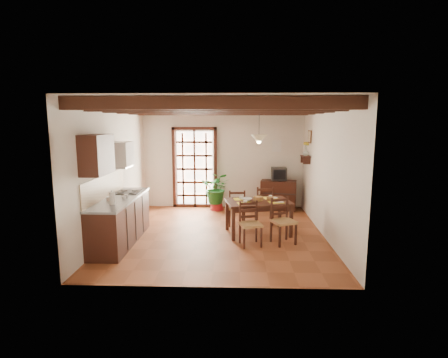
{
  "coord_description": "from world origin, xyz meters",
  "views": [
    {
      "loc": [
        0.36,
        -7.32,
        2.41
      ],
      "look_at": [
        0.1,
        0.4,
        1.15
      ],
      "focal_mm": 28.0,
      "sensor_mm": 36.0,
      "label": 1
    }
  ],
  "objects_px": {
    "kitchen_counter": "(120,220)",
    "potted_plant": "(217,190)",
    "chair_near_left": "(250,232)",
    "chair_far_left": "(236,214)",
    "chair_far_right": "(264,212)",
    "pendant_lamp": "(259,138)",
    "sideboard": "(278,195)",
    "crt_tv": "(279,174)",
    "chair_near_right": "(283,229)",
    "dining_table": "(258,205)"
  },
  "relations": [
    {
      "from": "chair_far_right",
      "to": "sideboard",
      "type": "distance_m",
      "value": 1.51
    },
    {
      "from": "chair_far_right",
      "to": "crt_tv",
      "type": "bearing_deg",
      "value": -113.3
    },
    {
      "from": "chair_near_left",
      "to": "chair_far_right",
      "type": "height_order",
      "value": "chair_far_right"
    },
    {
      "from": "chair_near_left",
      "to": "crt_tv",
      "type": "height_order",
      "value": "crt_tv"
    },
    {
      "from": "kitchen_counter",
      "to": "chair_near_right",
      "type": "bearing_deg",
      "value": 0.87
    },
    {
      "from": "sideboard",
      "to": "chair_far_left",
      "type": "bearing_deg",
      "value": -116.12
    },
    {
      "from": "sideboard",
      "to": "chair_near_left",
      "type": "bearing_deg",
      "value": -96.31
    },
    {
      "from": "chair_far_left",
      "to": "pendant_lamp",
      "type": "height_order",
      "value": "pendant_lamp"
    },
    {
      "from": "chair_far_left",
      "to": "pendant_lamp",
      "type": "xyz_separation_m",
      "value": [
        0.47,
        -0.51,
        1.81
      ]
    },
    {
      "from": "sideboard",
      "to": "potted_plant",
      "type": "relative_size",
      "value": 0.42
    },
    {
      "from": "chair_near_left",
      "to": "chair_far_right",
      "type": "distance_m",
      "value": 1.54
    },
    {
      "from": "sideboard",
      "to": "chair_far_right",
      "type": "bearing_deg",
      "value": -98.8
    },
    {
      "from": "dining_table",
      "to": "potted_plant",
      "type": "relative_size",
      "value": 0.66
    },
    {
      "from": "chair_near_left",
      "to": "chair_near_right",
      "type": "height_order",
      "value": "chair_near_right"
    },
    {
      "from": "chair_far_right",
      "to": "pendant_lamp",
      "type": "relative_size",
      "value": 1.1
    },
    {
      "from": "kitchen_counter",
      "to": "potted_plant",
      "type": "xyz_separation_m",
      "value": [
        1.8,
        2.72,
        0.1
      ]
    },
    {
      "from": "chair_near_left",
      "to": "chair_far_left",
      "type": "distance_m",
      "value": 1.38
    },
    {
      "from": "sideboard",
      "to": "crt_tv",
      "type": "distance_m",
      "value": 0.6
    },
    {
      "from": "chair_near_left",
      "to": "chair_far_right",
      "type": "relative_size",
      "value": 0.94
    },
    {
      "from": "chair_near_left",
      "to": "chair_far_left",
      "type": "bearing_deg",
      "value": 87.11
    },
    {
      "from": "dining_table",
      "to": "kitchen_counter",
      "type": "bearing_deg",
      "value": -178.13
    },
    {
      "from": "kitchen_counter",
      "to": "chair_far_right",
      "type": "xyz_separation_m",
      "value": [
        3.0,
        1.4,
        -0.18
      ]
    },
    {
      "from": "chair_far_right",
      "to": "pendant_lamp",
      "type": "distance_m",
      "value": 1.91
    },
    {
      "from": "chair_near_right",
      "to": "potted_plant",
      "type": "bearing_deg",
      "value": 95.02
    },
    {
      "from": "chair_near_left",
      "to": "chair_far_left",
      "type": "xyz_separation_m",
      "value": [
        -0.27,
        1.35,
        -0.0
      ]
    },
    {
      "from": "chair_far_right",
      "to": "potted_plant",
      "type": "relative_size",
      "value": 0.41
    },
    {
      "from": "dining_table",
      "to": "chair_far_left",
      "type": "bearing_deg",
      "value": 116.14
    },
    {
      "from": "dining_table",
      "to": "chair_far_right",
      "type": "relative_size",
      "value": 1.61
    },
    {
      "from": "dining_table",
      "to": "chair_far_left",
      "type": "distance_m",
      "value": 0.85
    },
    {
      "from": "chair_near_left",
      "to": "sideboard",
      "type": "relative_size",
      "value": 0.9
    },
    {
      "from": "kitchen_counter",
      "to": "crt_tv",
      "type": "distance_m",
      "value": 4.53
    },
    {
      "from": "kitchen_counter",
      "to": "potted_plant",
      "type": "bearing_deg",
      "value": 56.58
    },
    {
      "from": "kitchen_counter",
      "to": "chair_far_left",
      "type": "bearing_deg",
      "value": 28.52
    },
    {
      "from": "crt_tv",
      "to": "potted_plant",
      "type": "relative_size",
      "value": 0.18
    },
    {
      "from": "chair_near_right",
      "to": "pendant_lamp",
      "type": "bearing_deg",
      "value": 99.24
    },
    {
      "from": "crt_tv",
      "to": "chair_far_right",
      "type": "bearing_deg",
      "value": -108.64
    },
    {
      "from": "chair_near_left",
      "to": "chair_near_right",
      "type": "bearing_deg",
      "value": -2.89
    },
    {
      "from": "dining_table",
      "to": "sideboard",
      "type": "bearing_deg",
      "value": 60.73
    },
    {
      "from": "dining_table",
      "to": "chair_near_left",
      "type": "bearing_deg",
      "value": -116.1
    },
    {
      "from": "kitchen_counter",
      "to": "crt_tv",
      "type": "relative_size",
      "value": 5.52
    },
    {
      "from": "chair_far_left",
      "to": "crt_tv",
      "type": "xyz_separation_m",
      "value": [
        1.17,
        1.55,
        0.74
      ]
    },
    {
      "from": "chair_far_left",
      "to": "kitchen_counter",
      "type": "bearing_deg",
      "value": 22.87
    },
    {
      "from": "kitchen_counter",
      "to": "chair_near_left",
      "type": "height_order",
      "value": "kitchen_counter"
    },
    {
      "from": "dining_table",
      "to": "chair_far_right",
      "type": "xyz_separation_m",
      "value": [
        0.19,
        0.74,
        -0.35
      ]
    },
    {
      "from": "chair_far_left",
      "to": "chair_far_right",
      "type": "height_order",
      "value": "chair_far_right"
    },
    {
      "from": "potted_plant",
      "to": "kitchen_counter",
      "type": "bearing_deg",
      "value": -123.42
    },
    {
      "from": "chair_near_left",
      "to": "potted_plant",
      "type": "height_order",
      "value": "potted_plant"
    },
    {
      "from": "chair_near_right",
      "to": "pendant_lamp",
      "type": "relative_size",
      "value": 1.09
    },
    {
      "from": "chair_near_left",
      "to": "chair_far_left",
      "type": "relative_size",
      "value": 1.01
    },
    {
      "from": "chair_far_right",
      "to": "sideboard",
      "type": "relative_size",
      "value": 0.96
    }
  ]
}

